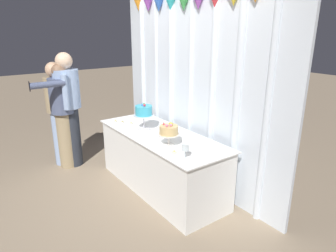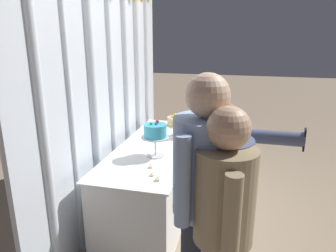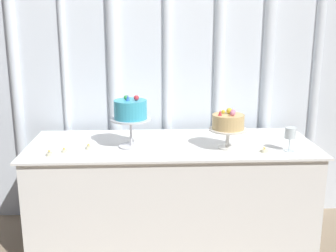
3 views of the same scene
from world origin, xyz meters
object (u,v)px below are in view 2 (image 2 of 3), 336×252
(guest_man_pink_jacket, at_px, (204,207))
(tealight_far_right, at_px, (188,130))
(wine_glass, at_px, (189,118))
(guest_man_dark_suit, at_px, (223,235))
(guest_girl_blue_dress, at_px, (219,221))
(tealight_near_right, at_px, (151,167))
(tealight_far_left, at_px, (157,179))
(cake_display_nearleft, at_px, (155,133))
(cake_display_nearright, at_px, (176,122))
(cake_table, at_px, (157,178))
(tealight_near_left, at_px, (152,175))

(guest_man_pink_jacket, bearing_deg, tealight_far_right, 13.17)
(wine_glass, height_order, guest_man_pink_jacket, guest_man_pink_jacket)
(wine_glass, height_order, guest_man_dark_suit, guest_man_dark_suit)
(guest_man_pink_jacket, height_order, guest_man_dark_suit, guest_man_pink_jacket)
(wine_glass, bearing_deg, guest_girl_blue_dress, -165.14)
(wine_glass, bearing_deg, guest_man_dark_suit, -165.33)
(tealight_near_right, height_order, guest_man_dark_suit, guest_man_dark_suit)
(tealight_far_left, xyz_separation_m, tealight_near_right, (0.23, 0.13, 0.00))
(guest_man_pink_jacket, bearing_deg, wine_glass, 12.49)
(guest_girl_blue_dress, bearing_deg, tealight_near_right, 39.19)
(cake_display_nearleft, bearing_deg, tealight_far_left, -162.06)
(guest_girl_blue_dress, bearing_deg, tealight_far_right, 15.72)
(tealight_far_left, relative_size, tealight_near_right, 1.02)
(tealight_near_right, bearing_deg, cake_display_nearleft, 7.63)
(cake_display_nearright, xyz_separation_m, guest_man_dark_suit, (-1.87, -0.67, -0.06))
(tealight_far_left, bearing_deg, guest_man_dark_suit, -142.18)
(guest_girl_blue_dress, bearing_deg, cake_table, 29.48)
(cake_display_nearright, distance_m, tealight_far_left, 1.15)
(guest_man_pink_jacket, bearing_deg, tealight_near_right, 35.00)
(cake_table, xyz_separation_m, wine_glass, (0.75, -0.21, 0.49))
(cake_display_nearleft, relative_size, tealight_near_left, 9.34)
(tealight_near_left, bearing_deg, cake_display_nearright, 1.73)
(tealight_near_left, xyz_separation_m, guest_man_dark_suit, (-0.81, -0.64, 0.10))
(wine_glass, relative_size, tealight_far_right, 3.20)
(cake_table, height_order, tealight_near_left, tealight_near_left)
(tealight_far_right, bearing_deg, tealight_near_left, 177.45)
(tealight_far_right, xyz_separation_m, guest_girl_blue_dress, (-1.95, -0.55, 0.09))
(guest_man_dark_suit, bearing_deg, guest_man_pink_jacket, 40.90)
(cake_display_nearleft, height_order, guest_man_pink_jacket, guest_man_pink_jacket)
(guest_girl_blue_dress, bearing_deg, guest_man_dark_suit, -168.21)
(cake_display_nearright, xyz_separation_m, wine_glass, (0.39, -0.08, -0.05))
(cake_display_nearleft, height_order, wine_glass, cake_display_nearleft)
(tealight_near_right, distance_m, guest_man_dark_suit, 1.19)
(wine_glass, relative_size, guest_man_pink_jacket, 0.09)
(cake_display_nearright, xyz_separation_m, guest_girl_blue_dress, (-1.73, -0.64, -0.07))
(guest_man_dark_suit, relative_size, guest_girl_blue_dress, 1.01)
(tealight_near_left, height_order, guest_girl_blue_dress, guest_girl_blue_dress)
(guest_man_pink_jacket, height_order, guest_girl_blue_dress, guest_man_pink_jacket)
(cake_table, bearing_deg, tealight_far_right, -21.07)
(cake_table, distance_m, guest_girl_blue_dress, 1.64)
(cake_display_nearleft, distance_m, tealight_far_left, 0.57)
(guest_man_pink_jacket, relative_size, guest_girl_blue_dress, 1.10)
(cake_display_nearright, distance_m, guest_man_pink_jacket, 1.81)
(tealight_near_right, relative_size, guest_girl_blue_dress, 0.02)
(tealight_near_left, xyz_separation_m, guest_girl_blue_dress, (-0.67, -0.61, 0.09))
(wine_glass, xyz_separation_m, tealight_far_left, (-1.53, -0.02, -0.10))
(tealight_far_left, distance_m, guest_man_pink_jacket, 0.76)
(guest_man_dark_suit, xyz_separation_m, guest_girl_blue_dress, (0.14, 0.03, -0.01))
(cake_display_nearright, xyz_separation_m, tealight_far_left, (-1.14, -0.10, -0.16))
(guest_man_dark_suit, bearing_deg, wine_glass, 14.67)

